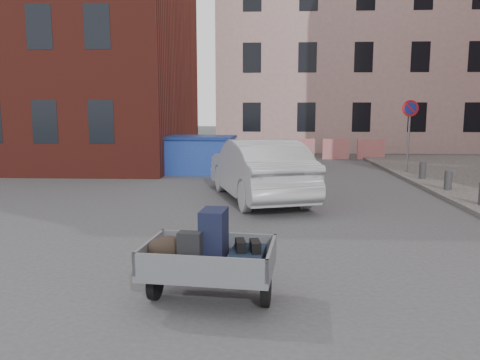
{
  "coord_description": "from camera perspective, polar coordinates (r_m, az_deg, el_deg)",
  "views": [
    {
      "loc": [
        0.61,
        -8.08,
        2.44
      ],
      "look_at": [
        0.18,
        0.73,
        1.1
      ],
      "focal_mm": 35.0,
      "sensor_mm": 36.0,
      "label": 1
    }
  ],
  "objects": [
    {
      "name": "ground",
      "position": [
        8.46,
        -1.49,
        -8.12
      ],
      "size": [
        120.0,
        120.0,
        0.0
      ],
      "primitive_type": "plane",
      "color": "#38383A",
      "rests_on": "ground"
    },
    {
      "name": "building_brick",
      "position": [
        23.61,
        -22.62,
        19.14
      ],
      "size": [
        12.0,
        10.0,
        14.0
      ],
      "primitive_type": "cube",
      "color": "#591E16",
      "rests_on": "ground"
    },
    {
      "name": "building_pink",
      "position": [
        30.89,
        13.37,
        16.9
      ],
      "size": [
        16.0,
        8.0,
        14.0
      ],
      "primitive_type": "cube",
      "color": "tan",
      "rests_on": "ground"
    },
    {
      "name": "no_parking_sign",
      "position": [
        18.38,
        19.98,
        6.8
      ],
      "size": [
        0.6,
        0.09,
        2.65
      ],
      "color": "gray",
      "rests_on": "sidewalk"
    },
    {
      "name": "barriers",
      "position": [
        23.43,
        11.6,
        3.72
      ],
      "size": [
        4.7,
        0.18,
        1.0
      ],
      "color": "red",
      "rests_on": "ground"
    },
    {
      "name": "trailer",
      "position": [
        5.96,
        -3.87,
        -9.27
      ],
      "size": [
        1.71,
        1.88,
        1.2
      ],
      "rotation": [
        0.0,
        0.0,
        -0.11
      ],
      "color": "black",
      "rests_on": "ground"
    },
    {
      "name": "dumpster",
      "position": [
        18.01,
        -6.12,
        3.11
      ],
      "size": [
        3.52,
        1.98,
        1.43
      ],
      "rotation": [
        0.0,
        0.0,
        -0.06
      ],
      "color": "#213E9D",
      "rests_on": "ground"
    },
    {
      "name": "silver_car",
      "position": [
        12.72,
        2.25,
        1.33
      ],
      "size": [
        3.12,
        5.29,
        1.65
      ],
      "primitive_type": "imported",
      "rotation": [
        0.0,
        0.0,
        3.44
      ],
      "color": "#A5A7AC",
      "rests_on": "ground"
    }
  ]
}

